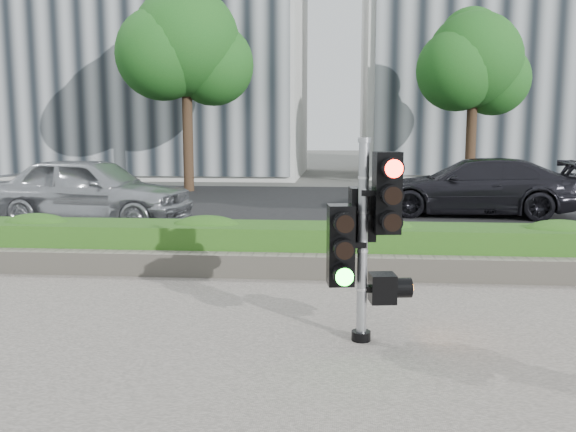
{
  "coord_description": "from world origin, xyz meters",
  "views": [
    {
      "loc": [
        0.9,
        -6.79,
        2.17
      ],
      "look_at": [
        0.26,
        0.6,
        1.12
      ],
      "focal_mm": 38.0,
      "sensor_mm": 36.0,
      "label": 1
    }
  ],
  "objects": [
    {
      "name": "ground",
      "position": [
        0.0,
        0.0,
        0.0
      ],
      "size": [
        120.0,
        120.0,
        0.0
      ],
      "primitive_type": "plane",
      "color": "#51514C",
      "rests_on": "ground"
    },
    {
      "name": "sidewalk",
      "position": [
        0.0,
        -2.5,
        0.01
      ],
      "size": [
        16.0,
        11.0,
        0.03
      ],
      "primitive_type": "cube",
      "color": "#9E9389",
      "rests_on": "ground"
    },
    {
      "name": "road",
      "position": [
        0.0,
        10.0,
        0.01
      ],
      "size": [
        60.0,
        13.0,
        0.02
      ],
      "primitive_type": "cube",
      "color": "black",
      "rests_on": "ground"
    },
    {
      "name": "curb",
      "position": [
        0.0,
        3.15,
        0.06
      ],
      "size": [
        60.0,
        0.25,
        0.12
      ],
      "primitive_type": "cube",
      "color": "gray",
      "rests_on": "ground"
    },
    {
      "name": "stone_wall",
      "position": [
        0.0,
        1.9,
        0.2
      ],
      "size": [
        12.0,
        0.32,
        0.34
      ],
      "primitive_type": "cube",
      "color": "gray",
      "rests_on": "sidewalk"
    },
    {
      "name": "hedge",
      "position": [
        0.0,
        2.55,
        0.37
      ],
      "size": [
        12.0,
        1.0,
        0.68
      ],
      "primitive_type": "cube",
      "color": "#51982E",
      "rests_on": "sidewalk"
    },
    {
      "name": "building_left",
      "position": [
        -9.0,
        23.0,
        7.5
      ],
      "size": [
        16.0,
        9.0,
        15.0
      ],
      "primitive_type": "cube",
      "color": "#B7B7B2",
      "rests_on": "ground"
    },
    {
      "name": "building_right",
      "position": [
        11.0,
        25.0,
        6.0
      ],
      "size": [
        18.0,
        10.0,
        12.0
      ],
      "primitive_type": "cube",
      "color": "#B7B7B2",
      "rests_on": "ground"
    },
    {
      "name": "tree_left",
      "position": [
        -4.52,
        14.56,
        5.04
      ],
      "size": [
        4.61,
        4.03,
        7.34
      ],
      "color": "black",
      "rests_on": "ground"
    },
    {
      "name": "tree_right",
      "position": [
        5.48,
        15.55,
        4.48
      ],
      "size": [
        4.1,
        3.58,
        6.53
      ],
      "color": "black",
      "rests_on": "ground"
    },
    {
      "name": "traffic_signal",
      "position": [
        1.15,
        -0.7,
        1.17
      ],
      "size": [
        0.74,
        0.58,
        2.07
      ],
      "rotation": [
        0.0,
        0.0,
        0.14
      ],
      "color": "black",
      "rests_on": "sidewalk"
    },
    {
      "name": "car_silver",
      "position": [
        -4.81,
        6.7,
        0.81
      ],
      "size": [
        4.83,
        2.46,
        1.57
      ],
      "primitive_type": "imported",
      "rotation": [
        0.0,
        0.0,
        1.44
      ],
      "color": "#A9ABB0",
      "rests_on": "road"
    },
    {
      "name": "car_dark",
      "position": [
        4.26,
        9.0,
        0.75
      ],
      "size": [
        5.19,
        2.53,
        1.46
      ],
      "primitive_type": "imported",
      "rotation": [
        0.0,
        0.0,
        -1.67
      ],
      "color": "black",
      "rests_on": "road"
    }
  ]
}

